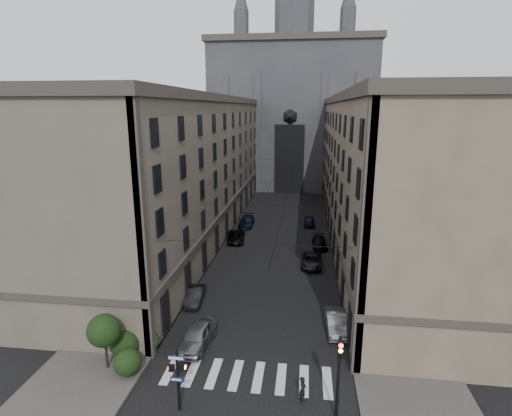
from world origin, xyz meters
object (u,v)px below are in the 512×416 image
at_px(car_right_near, 336,322).
at_px(car_left_near, 197,336).
at_px(car_left_far, 247,221).
at_px(car_right_midnear, 312,261).
at_px(car_left_midnear, 195,296).
at_px(car_left_midfar, 236,237).
at_px(pedestrian_signal_left, 178,375).
at_px(car_right_midfar, 320,243).
at_px(traffic_light_right, 339,369).
at_px(pedestrian, 303,390).
at_px(gothic_tower, 292,105).
at_px(car_right_far, 309,221).

bearing_deg(car_right_near, car_left_near, -164.99).
height_order(car_left_far, car_right_midnear, car_left_far).
bearing_deg(car_left_midnear, car_left_midfar, 83.34).
relative_size(pedestrian_signal_left, car_right_midfar, 0.91).
distance_m(traffic_light_right, car_right_midfar, 29.18).
bearing_deg(car_left_near, car_right_midnear, 67.93).
relative_size(car_left_near, pedestrian, 2.71).
distance_m(car_right_near, car_right_midfar, 19.56).
distance_m(traffic_light_right, car_left_far, 38.87).
bearing_deg(gothic_tower, pedestrian_signal_left, -92.74).
bearing_deg(car_left_midfar, pedestrian, -79.16).
xyz_separation_m(car_left_far, car_right_midfar, (10.61, -8.21, -0.10)).
height_order(car_left_midnear, pedestrian, pedestrian).
relative_size(car_left_far, car_right_midfar, 1.16).
xyz_separation_m(car_left_midnear, pedestrian, (9.87, -11.60, 0.22)).
bearing_deg(gothic_tower, car_right_midnear, -85.01).
relative_size(pedestrian_signal_left, car_right_midnear, 0.83).
bearing_deg(car_right_far, car_right_midnear, -88.35).
bearing_deg(car_right_midnear, car_right_far, 91.99).
bearing_deg(pedestrian_signal_left, traffic_light_right, 2.64).
distance_m(car_left_far, car_right_midnear, 17.45).
height_order(car_left_near, car_left_midfar, car_left_near).
distance_m(car_left_far, car_right_midfar, 13.42).
height_order(gothic_tower, car_left_midnear, gothic_tower).
distance_m(car_right_midnear, car_right_midfar, 6.48).
bearing_deg(pedestrian, car_left_midnear, 50.82).
xyz_separation_m(pedestrian_signal_left, traffic_light_right, (9.11, 0.42, 0.97)).
xyz_separation_m(gothic_tower, pedestrian_signal_left, (-3.51, -73.46, -15.48)).
height_order(gothic_tower, car_right_far, gothic_tower).
distance_m(car_right_near, pedestrian, 8.80).
bearing_deg(car_right_far, pedestrian_signal_left, -100.23).
xyz_separation_m(car_right_midnear, car_right_midfar, (1.06, 6.39, -0.03)).
distance_m(pedestrian_signal_left, car_left_midfar, 30.54).
distance_m(car_left_midfar, car_left_far, 7.26).
height_order(gothic_tower, car_right_midfar, gothic_tower).
xyz_separation_m(car_right_midfar, car_right_far, (-1.26, 9.62, 0.03)).
xyz_separation_m(car_left_midnear, car_right_midfar, (11.66, 16.38, -0.02)).
height_order(pedestrian_signal_left, car_right_midfar, pedestrian_signal_left).
distance_m(car_left_midnear, pedestrian, 15.23).
bearing_deg(gothic_tower, car_left_far, -98.20).
relative_size(pedestrian_signal_left, car_left_near, 0.85).
xyz_separation_m(car_left_midnear, car_right_midnear, (10.60, 9.99, 0.02)).
height_order(car_left_midnear, car_left_midfar, car_left_midfar).
bearing_deg(car_left_near, car_left_far, 97.10).
relative_size(traffic_light_right, car_left_far, 1.02).
height_order(car_right_midfar, pedestrian, pedestrian).
height_order(pedestrian_signal_left, traffic_light_right, traffic_light_right).
bearing_deg(car_left_midfar, pedestrian_signal_left, -93.01).
bearing_deg(pedestrian, gothic_tower, 13.34).
xyz_separation_m(gothic_tower, car_right_near, (6.20, -63.53, -17.08)).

